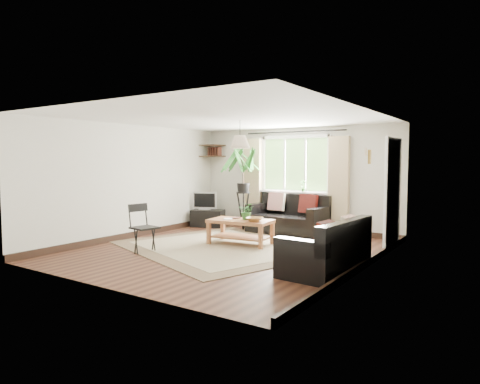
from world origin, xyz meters
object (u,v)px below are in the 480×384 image
Objects in this scene: sofa_back at (288,215)px; sofa_right at (325,246)px; tv_stand at (208,218)px; palm_stand at (243,189)px; folding_chair at (145,229)px; coffee_table at (241,232)px.

sofa_back is 1.11× the size of sofa_right.
tv_stand is 0.40× the size of palm_stand.
palm_stand is at bearing 7.92° from folding_chair.
tv_stand is at bearing -175.93° from palm_stand.
tv_stand is 0.91× the size of folding_chair.
tv_stand is at bearing -170.34° from sofa_back.
sofa_right is 2.04× the size of tv_stand.
sofa_right is at bearing -49.25° from sofa_back.
sofa_back is 0.90× the size of palm_stand.
coffee_table is 1.40× the size of folding_chair.
sofa_right reaches higher than tv_stand.
coffee_table is 1.54× the size of tv_stand.
palm_stand is (-1.11, -0.14, 0.56)m from sofa_back.
tv_stand is 3.13m from folding_chair.
palm_stand is (-3.08, 2.50, 0.60)m from sofa_right.
sofa_back is at bearing -138.88° from sofa_right.
sofa_back is 2.25× the size of tv_stand.
folding_chair is at bearing -75.69° from sofa_right.
folding_chair is (-1.03, -1.54, 0.18)m from coffee_table.
sofa_back is 3.42m from folding_chair.
tv_stand is at bearing -116.38° from sofa_right.
coffee_table is at bearing -23.89° from folding_chair.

